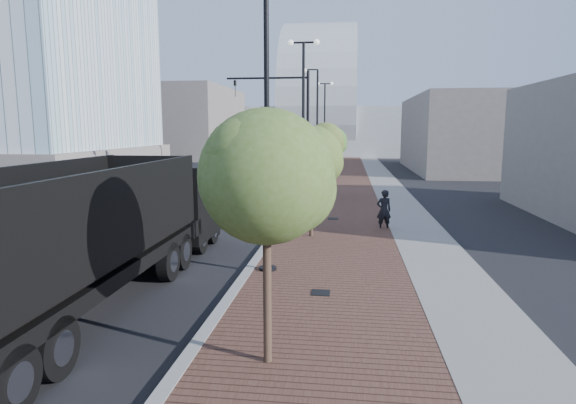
# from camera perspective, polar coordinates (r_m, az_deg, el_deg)

# --- Properties ---
(sidewalk) EXTENTS (7.00, 140.00, 0.12)m
(sidewalk) POSITION_cam_1_polar(r_m,az_deg,el_deg) (44.81, 7.62, 2.87)
(sidewalk) COLOR #4C2D23
(sidewalk) RESTS_ON ground
(concrete_strip) EXTENTS (2.40, 140.00, 0.13)m
(concrete_strip) POSITION_cam_1_polar(r_m,az_deg,el_deg) (44.92, 11.07, 2.81)
(concrete_strip) COLOR slate
(concrete_strip) RESTS_ON ground
(curb) EXTENTS (0.30, 140.00, 0.14)m
(curb) POSITION_cam_1_polar(r_m,az_deg,el_deg) (44.91, 3.15, 2.96)
(curb) COLOR gray
(curb) RESTS_ON ground
(west_sidewalk) EXTENTS (4.00, 140.00, 0.12)m
(west_sidewalk) POSITION_cam_1_polar(r_m,az_deg,el_deg) (47.60, -12.68, 3.08)
(west_sidewalk) COLOR slate
(west_sidewalk) RESTS_ON ground
(dump_truck) EXTENTS (2.91, 13.73, 3.70)m
(dump_truck) POSITION_cam_1_polar(r_m,az_deg,el_deg) (15.66, -17.40, -2.74)
(dump_truck) COLOR black
(dump_truck) RESTS_ON ground
(white_sedan) EXTENTS (2.32, 4.65, 1.46)m
(white_sedan) POSITION_cam_1_polar(r_m,az_deg,el_deg) (21.56, -13.31, -1.75)
(white_sedan) COLOR silver
(white_sedan) RESTS_ON ground
(dark_car_mid) EXTENTS (3.32, 5.60, 1.46)m
(dark_car_mid) POSITION_cam_1_polar(r_m,az_deg,el_deg) (34.86, -9.77, 2.28)
(dark_car_mid) COLOR black
(dark_car_mid) RESTS_ON ground
(dark_car_far) EXTENTS (2.16, 4.51, 1.27)m
(dark_car_far) POSITION_cam_1_polar(r_m,az_deg,el_deg) (49.14, 0.21, 4.13)
(dark_car_far) COLOR black
(dark_car_far) RESTS_ON ground
(pedestrian) EXTENTS (0.77, 0.60, 1.86)m
(pedestrian) POSITION_cam_1_polar(r_m,az_deg,el_deg) (21.99, 11.31, -0.96)
(pedestrian) COLOR black
(pedestrian) RESTS_ON ground
(streetlight_1) EXTENTS (1.44, 0.56, 9.21)m
(streetlight_1) POSITION_cam_1_polar(r_m,az_deg,el_deg) (14.81, -2.95, 7.85)
(streetlight_1) COLOR black
(streetlight_1) RESTS_ON ground
(streetlight_2) EXTENTS (1.72, 0.56, 9.28)m
(streetlight_2) POSITION_cam_1_polar(r_m,az_deg,el_deg) (26.70, 1.82, 9.26)
(streetlight_2) COLOR black
(streetlight_2) RESTS_ON ground
(streetlight_3) EXTENTS (1.44, 0.56, 9.21)m
(streetlight_3) POSITION_cam_1_polar(r_m,az_deg,el_deg) (38.67, 3.31, 8.38)
(streetlight_3) COLOR black
(streetlight_3) RESTS_ON ground
(streetlight_4) EXTENTS (1.72, 0.56, 9.28)m
(streetlight_4) POSITION_cam_1_polar(r_m,az_deg,el_deg) (50.64, 4.36, 8.98)
(streetlight_4) COLOR black
(streetlight_4) RESTS_ON ground
(traffic_mast) EXTENTS (5.09, 0.20, 8.00)m
(traffic_mast) POSITION_cam_1_polar(r_m,az_deg,el_deg) (29.78, 0.61, 9.52)
(traffic_mast) COLOR black
(traffic_mast) RESTS_ON ground
(tree_0) EXTENTS (2.52, 2.50, 4.94)m
(tree_0) POSITION_cam_1_polar(r_m,az_deg,el_deg) (8.77, -2.25, 2.94)
(tree_0) COLOR #382619
(tree_0) RESTS_ON ground
(tree_1) EXTENTS (2.58, 2.57, 4.68)m
(tree_1) POSITION_cam_1_polar(r_m,az_deg,el_deg) (19.69, 2.97, 5.29)
(tree_1) COLOR #382619
(tree_1) RESTS_ON ground
(tree_2) EXTENTS (2.45, 2.41, 4.96)m
(tree_2) POSITION_cam_1_polar(r_m,az_deg,el_deg) (31.65, 4.56, 7.20)
(tree_2) COLOR #382619
(tree_2) RESTS_ON ground
(tree_3) EXTENTS (2.81, 2.81, 4.77)m
(tree_3) POSITION_cam_1_polar(r_m,az_deg,el_deg) (43.65, 5.27, 7.09)
(tree_3) COLOR #382619
(tree_3) RESTS_ON ground
(tower_podium) EXTENTS (19.00, 19.00, 3.00)m
(tower_podium) POSITION_cam_1_polar(r_m,az_deg,el_deg) (45.61, -29.40, 3.75)
(tower_podium) COLOR slate
(tower_podium) RESTS_ON ground
(convention_center) EXTENTS (50.00, 30.00, 50.00)m
(convention_center) POSITION_cam_1_polar(r_m,az_deg,el_deg) (89.74, 3.91, 9.62)
(convention_center) COLOR #A0A6AA
(convention_center) RESTS_ON ground
(commercial_block_nw) EXTENTS (14.00, 20.00, 10.00)m
(commercial_block_nw) POSITION_cam_1_polar(r_m,az_deg,el_deg) (68.58, -12.71, 8.87)
(commercial_block_nw) COLOR #68615E
(commercial_block_nw) RESTS_ON ground
(commercial_block_ne) EXTENTS (12.00, 22.00, 8.00)m
(commercial_block_ne) POSITION_cam_1_polar(r_m,az_deg,el_deg) (56.10, 20.61, 7.59)
(commercial_block_ne) COLOR #5E5754
(commercial_block_ne) RESTS_ON ground
(utility_cover_1) EXTENTS (0.50, 0.50, 0.02)m
(utility_cover_1) POSITION_cam_1_polar(r_m,az_deg,el_deg) (13.36, 3.91, -10.68)
(utility_cover_1) COLOR black
(utility_cover_1) RESTS_ON sidewalk
(utility_cover_2) EXTENTS (0.50, 0.50, 0.02)m
(utility_cover_2) POSITION_cam_1_polar(r_m,az_deg,el_deg) (24.01, 5.39, -1.96)
(utility_cover_2) COLOR black
(utility_cover_2) RESTS_ON sidewalk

